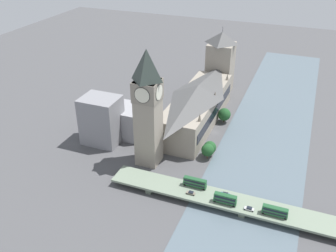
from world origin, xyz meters
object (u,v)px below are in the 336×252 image
at_px(double_decker_bus_mid, 195,182).
at_px(double_decker_bus_rear, 225,199).
at_px(double_decker_bus_lead, 275,211).
at_px(car_northbound_tail, 191,193).
at_px(car_southbound_lead, 249,209).
at_px(victoria_tower, 220,63).
at_px(parliament_hall, 198,105).
at_px(car_northbound_lead, 225,194).
at_px(clock_tower, 148,106).
at_px(road_bridge, 244,205).

relative_size(double_decker_bus_mid, double_decker_bus_rear, 1.09).
bearing_deg(double_decker_bus_lead, car_northbound_tail, -0.33).
height_order(double_decker_bus_mid, car_southbound_lead, double_decker_bus_mid).
distance_m(victoria_tower, double_decker_bus_mid, 132.41).
xyz_separation_m(parliament_hall, car_northbound_tail, (-21.59, 77.98, -8.94)).
height_order(double_decker_bus_lead, double_decker_bus_mid, double_decker_bus_mid).
xyz_separation_m(double_decker_bus_lead, car_northbound_lead, (24.38, -5.36, -1.77)).
xyz_separation_m(clock_tower, car_southbound_lead, (-61.90, 24.65, -30.79)).
xyz_separation_m(double_decker_bus_lead, double_decker_bus_mid, (40.26, -6.42, 0.23)).
distance_m(clock_tower, double_decker_bus_rear, 62.75).
height_order(car_northbound_tail, car_southbound_lead, car_southbound_lead).
distance_m(road_bridge, car_northbound_lead, 10.55).
xyz_separation_m(car_northbound_lead, car_northbound_tail, (15.96, 5.13, -0.06)).
bearing_deg(double_decker_bus_mid, double_decker_bus_rear, 158.92).
bearing_deg(car_northbound_lead, road_bridge, 166.06).
bearing_deg(car_northbound_tail, double_decker_bus_lead, 179.67).
xyz_separation_m(victoria_tower, road_bridge, (-47.72, 133.06, -20.72)).
distance_m(double_decker_bus_mid, double_decker_bus_rear, 18.42).
bearing_deg(double_decker_bus_mid, road_bridge, 172.18).
height_order(victoria_tower, road_bridge, victoria_tower).
bearing_deg(car_northbound_tail, double_decker_bus_mid, -90.76).
distance_m(victoria_tower, car_northbound_tail, 138.73).
distance_m(parliament_hall, car_northbound_lead, 82.43).
distance_m(road_bridge, double_decker_bus_mid, 26.49).
bearing_deg(parliament_hall, road_bridge, 122.31).
distance_m(victoria_tower, car_northbound_lead, 137.19).
bearing_deg(double_decker_bus_mid, parliament_hall, -73.21).
bearing_deg(parliament_hall, double_decker_bus_lead, 128.37).
height_order(double_decker_bus_mid, car_northbound_lead, double_decker_bus_mid).
bearing_deg(parliament_hall, double_decker_bus_mid, 106.79).
xyz_separation_m(road_bridge, car_southbound_lead, (-2.85, 3.50, 1.59)).
relative_size(road_bridge, car_northbound_tail, 30.90).
xyz_separation_m(double_decker_bus_rear, car_southbound_lead, (-11.65, 0.45, -2.04)).
bearing_deg(victoria_tower, car_northbound_lead, 106.07).
xyz_separation_m(parliament_hall, car_northbound_lead, (-37.54, 72.85, -8.88)).
distance_m(double_decker_bus_mid, car_northbound_lead, 16.04).
distance_m(double_decker_bus_mid, car_southbound_lead, 29.76).
bearing_deg(double_decker_bus_mid, double_decker_bus_lead, 170.94).
relative_size(clock_tower, double_decker_bus_mid, 5.61).
distance_m(car_northbound_lead, car_southbound_lead, 14.29).
relative_size(road_bridge, car_northbound_lead, 29.20).
bearing_deg(car_northbound_lead, car_southbound_lead, 155.13).
xyz_separation_m(road_bridge, double_decker_bus_rear, (8.81, 3.05, 3.63)).
distance_m(double_decker_bus_lead, car_northbound_lead, 25.03).
relative_size(clock_tower, victoria_tower, 1.29).
bearing_deg(car_southbound_lead, clock_tower, -21.71).
relative_size(parliament_hall, road_bridge, 0.64).
height_order(victoria_tower, car_northbound_tail, victoria_tower).
bearing_deg(car_northbound_tail, parliament_hall, -74.53).
bearing_deg(road_bridge, victoria_tower, -70.27).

